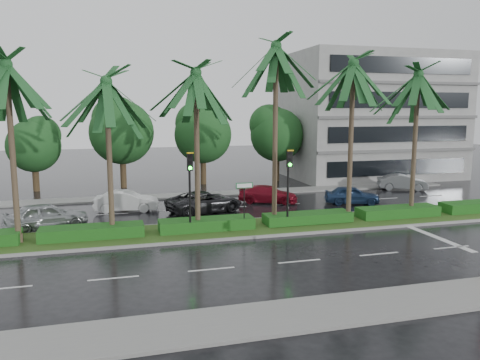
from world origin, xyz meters
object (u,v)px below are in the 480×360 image
object	(u,v)px
car_blue	(352,195)
car_grey	(402,182)
signal_median_left	(190,181)
car_white	(126,201)
car_red	(268,194)
street_sign	(244,194)
car_silver	(46,216)
car_darkgrey	(205,202)

from	to	relation	value
car_blue	car_grey	xyz separation A→B (m)	(6.98, 4.20, 0.01)
signal_median_left	car_white	size ratio (longest dim) A/B	1.05
car_white	car_red	distance (m)	9.95
car_white	car_red	bearing A→B (deg)	-80.02
car_white	car_blue	bearing A→B (deg)	-88.03
car_grey	street_sign	bearing A→B (deg)	142.20
signal_median_left	car_red	world-z (taller)	signal_median_left
car_silver	car_red	xyz separation A→B (m)	(14.45, 3.90, -0.14)
car_red	street_sign	bearing A→B (deg)	176.94
car_red	car_blue	size ratio (longest dim) A/B	1.12
street_sign	car_red	distance (m)	8.51
street_sign	car_darkgrey	world-z (taller)	street_sign
street_sign	car_grey	world-z (taller)	street_sign
street_sign	car_blue	world-z (taller)	street_sign
signal_median_left	car_darkgrey	distance (m)	6.40
street_sign	car_red	xyz separation A→B (m)	(3.88, 7.42, -1.50)
street_sign	car_red	bearing A→B (deg)	62.39
car_blue	street_sign	bearing A→B (deg)	138.33
car_red	car_silver	bearing A→B (deg)	129.64
car_silver	car_white	distance (m)	5.80
street_sign	car_darkgrey	distance (m)	5.79
car_blue	car_grey	distance (m)	8.15
car_silver	car_darkgrey	bearing A→B (deg)	-93.20
car_red	car_grey	xyz separation A→B (m)	(12.60, 2.15, 0.04)
signal_median_left	car_blue	bearing A→B (deg)	23.94
car_grey	car_white	bearing A→B (deg)	118.10
car_blue	car_grey	size ratio (longest dim) A/B	0.96
car_white	car_darkgrey	distance (m)	5.22
street_sign	car_silver	world-z (taller)	street_sign
street_sign	car_white	world-z (taller)	street_sign
street_sign	car_grey	bearing A→B (deg)	30.15
street_sign	car_grey	distance (m)	19.11
car_white	car_grey	world-z (taller)	car_white
signal_median_left	car_blue	size ratio (longest dim) A/B	1.14
street_sign	car_white	bearing A→B (deg)	130.20
car_silver	car_white	size ratio (longest dim) A/B	1.08
signal_median_left	car_red	size ratio (longest dim) A/B	1.02
street_sign	car_blue	size ratio (longest dim) A/B	0.68
car_silver	car_grey	size ratio (longest dim) A/B	1.13
car_blue	car_grey	bearing A→B (deg)	-40.07
car_darkgrey	car_red	bearing A→B (deg)	-86.09
car_white	car_grey	size ratio (longest dim) A/B	1.04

